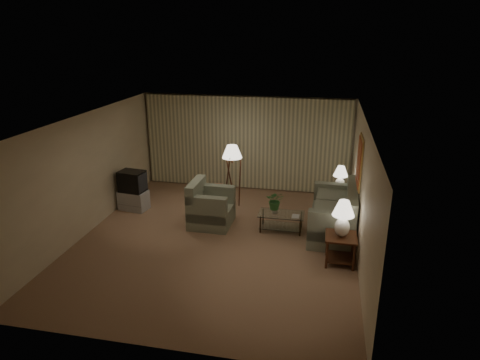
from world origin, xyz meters
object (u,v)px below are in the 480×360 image
(side_table_near, at_px, (341,244))
(coffee_table, at_px, (281,219))
(sofa, at_px, (333,215))
(table_lamp_far, at_px, (340,176))
(tv_cabinet, at_px, (134,200))
(table_lamp_near, at_px, (343,215))
(floor_lamp, at_px, (232,174))
(vase, at_px, (275,210))
(armchair, at_px, (211,208))
(ottoman, at_px, (217,193))
(crt_tv, at_px, (132,181))
(side_table_far, at_px, (339,197))

(side_table_near, bearing_deg, coffee_table, 136.38)
(sofa, relative_size, coffee_table, 1.97)
(table_lamp_far, xyz_separation_m, tv_cabinet, (-5.20, -0.87, -0.72))
(table_lamp_near, bearing_deg, sofa, 96.34)
(side_table_near, relative_size, floor_lamp, 0.38)
(table_lamp_near, height_order, vase, table_lamp_near)
(armchair, distance_m, table_lamp_near, 3.29)
(sofa, relative_size, armchair, 2.00)
(armchair, distance_m, vase, 1.52)
(coffee_table, distance_m, vase, 0.27)
(table_lamp_near, relative_size, table_lamp_far, 1.17)
(sofa, bearing_deg, coffee_table, -82.85)
(side_table_near, height_order, ottoman, side_table_near)
(table_lamp_near, distance_m, tv_cabinet, 5.54)
(tv_cabinet, bearing_deg, side_table_near, -10.44)
(side_table_near, relative_size, coffee_table, 0.58)
(armchair, bearing_deg, vase, -89.00)
(side_table_near, xyz_separation_m, tv_cabinet, (-5.20, 1.73, -0.17))
(coffee_table, relative_size, floor_lamp, 0.65)
(table_lamp_far, relative_size, vase, 3.81)
(sofa, bearing_deg, vase, -83.41)
(sofa, relative_size, crt_tv, 3.02)
(sofa, bearing_deg, table_lamp_far, 175.39)
(armchair, relative_size, ottoman, 1.90)
(floor_lamp, bearing_deg, table_lamp_near, -43.24)
(sofa, xyz_separation_m, side_table_far, (0.15, 1.25, -0.04))
(side_table_far, height_order, table_lamp_near, table_lamp_near)
(table_lamp_far, bearing_deg, tv_cabinet, -170.53)
(table_lamp_far, distance_m, crt_tv, 5.28)
(side_table_near, relative_size, table_lamp_far, 0.97)
(table_lamp_near, bearing_deg, vase, 139.46)
(side_table_near, distance_m, tv_cabinet, 5.48)
(side_table_near, bearing_deg, table_lamp_near, 169.38)
(table_lamp_far, xyz_separation_m, coffee_table, (-1.31, -1.35, -0.70))
(sofa, xyz_separation_m, tv_cabinet, (-5.05, 0.38, -0.19))
(armchair, height_order, side_table_near, armchair)
(vase, bearing_deg, floor_lamp, 134.01)
(side_table_far, relative_size, vase, 3.61)
(floor_lamp, xyz_separation_m, vase, (1.31, -1.36, -0.35))
(armchair, distance_m, coffee_table, 1.67)
(crt_tv, bearing_deg, floor_lamp, 27.77)
(armchair, bearing_deg, tv_cabinet, 78.24)
(table_lamp_near, relative_size, crt_tv, 1.09)
(side_table_near, height_order, side_table_far, same)
(side_table_far, distance_m, floor_lamp, 2.81)
(table_lamp_far, bearing_deg, vase, -137.27)
(table_lamp_near, xyz_separation_m, coffee_table, (-1.31, 1.25, -0.76))
(floor_lamp, bearing_deg, armchair, -98.68)
(armchair, bearing_deg, coffee_table, -89.03)
(table_lamp_far, height_order, crt_tv, table_lamp_far)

